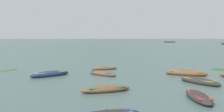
% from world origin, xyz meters
% --- Properties ---
extents(ground_plane, '(6000.00, 6000.00, 0.00)m').
position_xyz_m(ground_plane, '(0.00, 1500.00, 0.00)').
color(ground_plane, '#425B56').
extents(mountain_2, '(1777.58, 1777.58, 556.58)m').
position_xyz_m(mountain_2, '(-297.99, 2042.90, 278.29)').
color(mountain_2, slate).
rests_on(mountain_2, ground).
extents(mountain_3, '(1059.74, 1059.74, 259.95)m').
position_xyz_m(mountain_3, '(596.64, 2010.70, 129.98)').
color(mountain_3, slate).
rests_on(mountain_3, ground).
extents(rowboat_1, '(4.14, 2.74, 0.70)m').
position_xyz_m(rowboat_1, '(5.11, 17.40, 0.22)').
color(rowboat_1, brown).
rests_on(rowboat_1, ground).
extents(rowboat_2, '(3.63, 2.21, 0.54)m').
position_xyz_m(rowboat_2, '(-2.49, 10.36, 0.17)').
color(rowboat_2, brown).
rests_on(rowboat_2, ground).
extents(rowboat_3, '(3.15, 1.79, 0.42)m').
position_xyz_m(rowboat_3, '(-2.92, 21.49, 0.13)').
color(rowboat_3, brown).
rests_on(rowboat_3, ground).
extents(rowboat_7, '(1.05, 3.47, 0.52)m').
position_xyz_m(rowboat_7, '(3.01, 8.24, 0.16)').
color(rowboat_7, '#2D2826').
rests_on(rowboat_7, ground).
extents(rowboat_8, '(3.70, 3.42, 0.63)m').
position_xyz_m(rowboat_8, '(-7.95, 16.83, 0.20)').
color(rowboat_8, navy).
rests_on(rowboat_8, ground).
extents(rowboat_10, '(3.18, 2.93, 0.53)m').
position_xyz_m(rowboat_10, '(-3.00, 17.44, 0.17)').
color(rowboat_10, brown).
rests_on(rowboat_10, ground).
extents(rowboat_11, '(2.84, 3.55, 0.58)m').
position_xyz_m(rowboat_11, '(4.88, 13.10, 0.18)').
color(rowboat_11, '#2D2826').
rests_on(rowboat_11, ground).
extents(ferry_0, '(9.30, 4.75, 2.54)m').
position_xyz_m(ferry_0, '(44.00, 185.29, 0.45)').
color(ferry_0, '#2D2826').
rests_on(ferry_0, ground).
extents(weed_patch_0, '(3.25, 3.28, 0.14)m').
position_xyz_m(weed_patch_0, '(10.40, 21.32, 0.00)').
color(weed_patch_0, '#2D5628').
rests_on(weed_patch_0, ground).
extents(weed_patch_1, '(2.31, 3.53, 0.14)m').
position_xyz_m(weed_patch_1, '(-13.74, 20.54, 0.00)').
color(weed_patch_1, '#38662D').
rests_on(weed_patch_1, ground).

